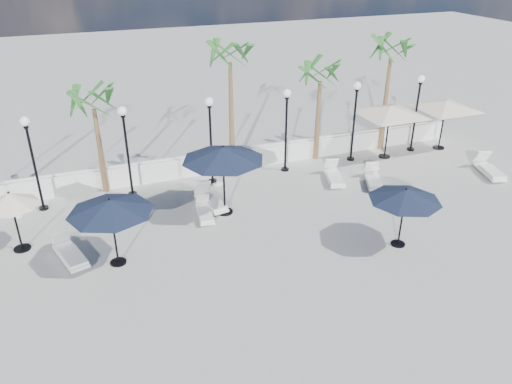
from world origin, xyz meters
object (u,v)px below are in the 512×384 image
object	(u,v)px
parasol_navy_left	(110,206)
parasol_cream_sq_a	(391,107)
parasol_cream_small	(10,200)
lounger_7	(489,169)
parasol_navy_mid	(223,154)
lounger_2	(70,253)
lounger_6	(373,179)
lounger_4	(205,212)
parasol_cream_sq_b	(447,101)
lounger_5	(334,176)
lounger_3	(211,201)
parasol_navy_right	(405,195)

from	to	relation	value
parasol_navy_left	parasol_cream_sq_a	world-z (taller)	parasol_cream_sq_a
parasol_cream_small	lounger_7	bearing A→B (deg)	-2.67
parasol_navy_mid	parasol_navy_left	bearing A→B (deg)	-155.19
lounger_2	lounger_6	distance (m)	12.74
lounger_4	parasol_cream_sq_b	xyz separation A→B (m)	(13.16, 2.60, 2.27)
parasol_navy_mid	parasol_cream_sq_b	size ratio (longest dim) A/B	0.59
lounger_5	parasol_navy_mid	distance (m)	5.94
lounger_6	parasol_cream_sq_a	distance (m)	4.02
lounger_5	parasol_cream_sq_a	bearing A→B (deg)	40.16
parasol_cream_small	lounger_6	bearing A→B (deg)	0.43
lounger_2	lounger_4	world-z (taller)	lounger_2
parasol_navy_left	parasol_cream_sq_b	bearing A→B (deg)	15.25
lounger_2	lounger_3	distance (m)	5.79
parasol_navy_mid	parasol_cream_sq_b	world-z (taller)	parasol_navy_mid
lounger_5	parasol_navy_mid	world-z (taller)	parasol_navy_mid
parasol_cream_sq_a	parasol_navy_mid	bearing A→B (deg)	-164.37
parasol_cream_sq_b	parasol_cream_small	size ratio (longest dim) A/B	2.38
parasol_navy_mid	parasol_cream_small	world-z (taller)	parasol_navy_mid
lounger_3	parasol_navy_mid	bearing A→B (deg)	-72.91
parasol_cream_sq_b	lounger_4	bearing A→B (deg)	-168.83
lounger_2	parasol_cream_sq_b	distance (m)	18.67
lounger_5	parasol_navy_left	xyz separation A→B (m)	(-9.75, -3.03, 1.89)
lounger_7	parasol_cream_sq_b	size ratio (longest dim) A/B	0.41
lounger_2	lounger_7	size ratio (longest dim) A/B	0.92
lounger_2	lounger_3	bearing A→B (deg)	3.15
lounger_3	parasol_cream_sq_b	bearing A→B (deg)	-1.68
lounger_6	parasol_cream_sq_a	bearing A→B (deg)	72.45
lounger_6	parasol_cream_sq_a	xyz separation A→B (m)	(2.21, 2.41, 2.33)
lounger_5	lounger_2	bearing A→B (deg)	-150.89
parasol_navy_left	parasol_cream_sq_a	xyz separation A→B (m)	(13.42, 4.55, 0.43)
lounger_2	parasol_navy_right	distance (m)	11.38
lounger_7	lounger_6	bearing A→B (deg)	-173.38
lounger_3	lounger_5	bearing A→B (deg)	-6.79
lounger_7	parasol_cream_small	xyz separation A→B (m)	(-19.71, 0.92, 1.66)
lounger_7	parasol_navy_left	size ratio (longest dim) A/B	0.80
lounger_4	parasol_cream_sq_b	size ratio (longest dim) A/B	0.32
lounger_7	parasol_navy_right	distance (m)	8.30
lounger_5	lounger_7	xyz separation A→B (m)	(6.94, -1.92, 0.02)
lounger_7	parasol_navy_mid	size ratio (longest dim) A/B	0.69
lounger_6	parasol_cream_sq_b	distance (m)	6.39
parasol_navy_right	parasol_cream_sq_b	bearing A→B (deg)	43.33
parasol_navy_left	parasol_navy_right	size ratio (longest dim) A/B	1.11
lounger_2	parasol_navy_right	xyz separation A→B (m)	(10.81, -3.13, 1.71)
lounger_4	parasol_navy_left	xyz separation A→B (m)	(-3.53, -1.95, 1.93)
parasol_cream_sq_a	lounger_6	bearing A→B (deg)	-132.46
lounger_6	parasol_cream_small	size ratio (longest dim) A/B	0.87
lounger_5	parasol_navy_right	xyz separation A→B (m)	(-0.40, -5.40, 1.71)
lounger_6	parasol_navy_left	xyz separation A→B (m)	(-11.21, -2.14, 1.90)
parasol_navy_left	parasol_cream_small	bearing A→B (deg)	146.05
parasol_cream_sq_a	parasol_cream_small	world-z (taller)	parasol_cream_sq_a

